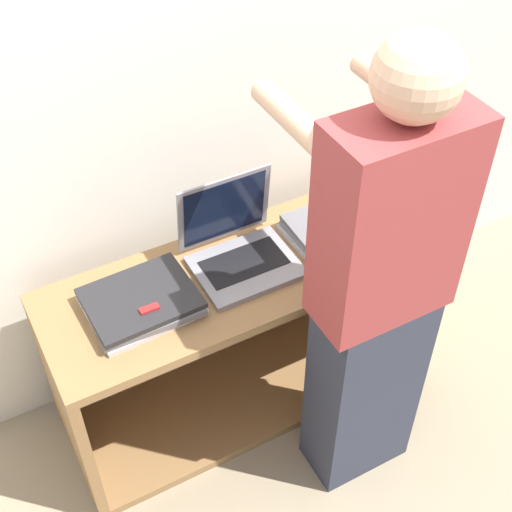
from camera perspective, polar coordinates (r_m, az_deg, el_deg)
The scene contains 8 objects.
ground_plane at distance 2.76m, azimuth 1.71°, elevation -14.31°, with size 12.00×12.00×0.00m, color gray.
wall_back at distance 2.30m, azimuth -5.10°, elevation 13.63°, with size 8.00×0.05×2.40m.
cart at distance 2.65m, azimuth -1.42°, elevation -5.43°, with size 1.38×0.48×0.68m.
laptop_open at distance 2.35m, azimuth -1.41°, elevation 0.68°, with size 0.33×0.30×0.28m.
laptop_stack_left at distance 2.25m, azimuth -9.15°, elevation -3.68°, with size 0.35×0.28×0.06m.
laptop_stack_right at distance 2.48m, azimuth 6.67°, elevation 2.18°, with size 0.35×0.28×0.06m.
person at distance 2.10m, azimuth 9.70°, elevation -3.13°, with size 0.40×0.53×1.65m.
inventory_tag at distance 2.18m, azimuth -8.54°, elevation -4.19°, with size 0.06×0.02×0.01m.
Camera 1 is at (-0.77, -1.25, 2.34)m, focal length 50.00 mm.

